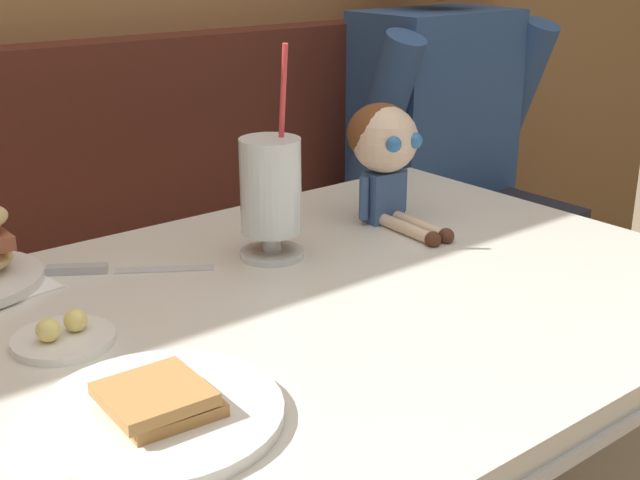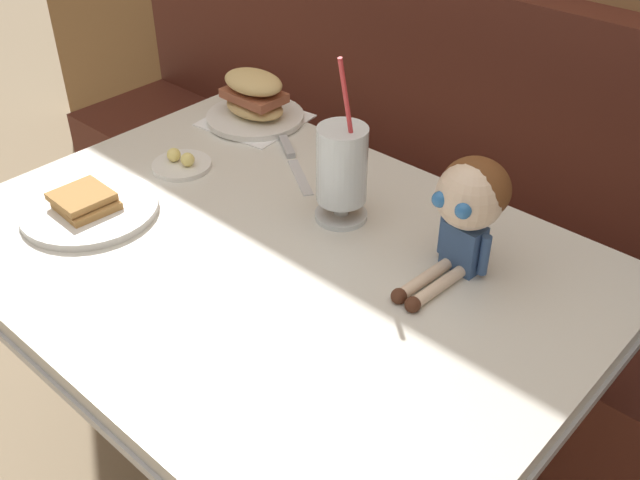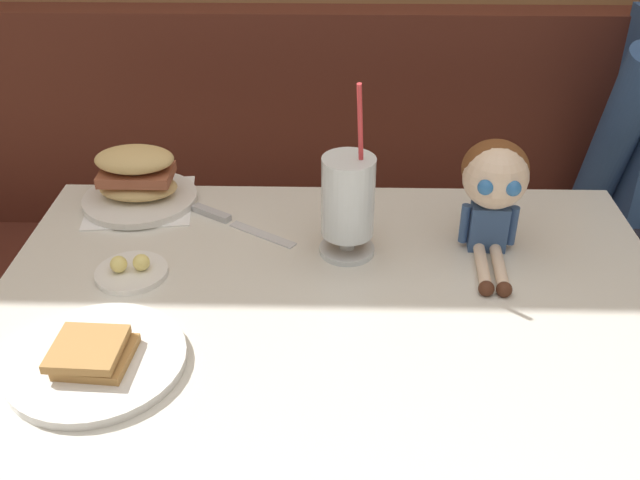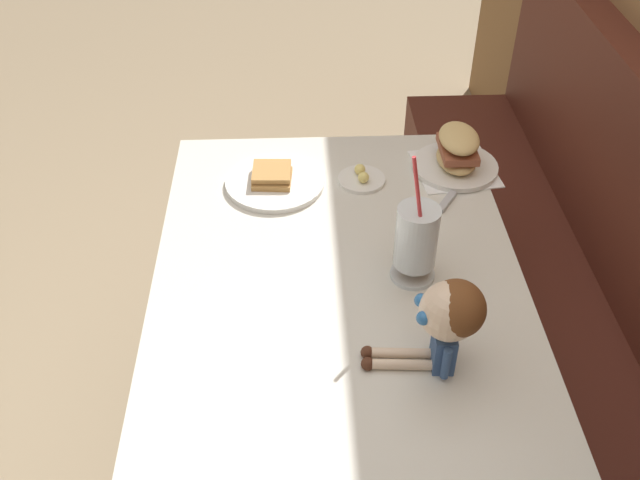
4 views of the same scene
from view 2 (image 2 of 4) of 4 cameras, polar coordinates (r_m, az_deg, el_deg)
name	(u,v)px [view 2 (image 2 of 4)]	position (r m, az deg, el deg)	size (l,w,h in m)	color
booth_bench	(452,273)	(1.90, 10.20, -2.56)	(2.60, 0.48, 1.00)	#512319
diner_table	(274,335)	(1.38, -3.60, -7.41)	(1.11, 0.81, 0.74)	silver
toast_plate	(89,207)	(1.41, -17.56, 2.43)	(0.25, 0.25, 0.04)	white
milkshake_glass	(342,169)	(1.28, 1.72, 5.54)	(0.10, 0.10, 0.31)	silver
sandwich_plate	(254,102)	(1.67, -5.13, 10.65)	(0.22, 0.22, 0.12)	white
butter_saucer	(182,163)	(1.51, -10.72, 5.88)	(0.12, 0.12, 0.04)	white
butter_knife	(290,155)	(1.53, -2.32, 6.65)	(0.21, 0.14, 0.01)	silver
seated_doll	(470,202)	(1.16, 11.56, 2.95)	(0.12, 0.22, 0.20)	#385689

